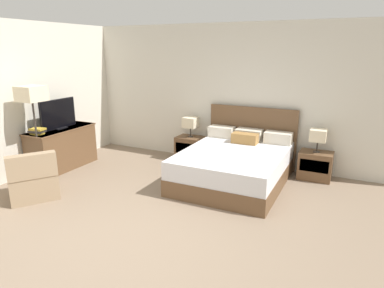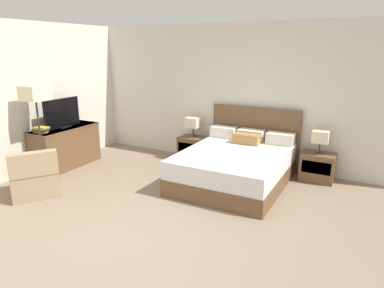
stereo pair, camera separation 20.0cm
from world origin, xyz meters
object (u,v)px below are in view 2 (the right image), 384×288
object	(u,v)px
tv	(62,114)
book_red_cover	(41,132)
book_small_top	(41,128)
dresser	(66,146)
bed	(236,165)
table_lamp_right	(321,137)
nightstand_right	(318,167)
floor_lamp	(36,99)
armchair_by_window	(34,178)
table_lamp_left	(193,123)
book_blue_cover	(41,130)
nightstand_left	(193,148)

from	to	relation	value
tv	book_red_cover	bearing A→B (deg)	-91.74
book_small_top	dresser	bearing A→B (deg)	91.14
bed	table_lamp_right	distance (m)	1.52
table_lamp_right	nightstand_right	bearing A→B (deg)	-90.00
book_red_cover	table_lamp_right	bearing A→B (deg)	24.29
floor_lamp	armchair_by_window	bearing A→B (deg)	-48.82
nightstand_right	floor_lamp	xyz separation A→B (m)	(-4.34, -2.14, 1.17)
table_lamp_left	dresser	size ratio (longest dim) A/B	0.30
armchair_by_window	floor_lamp	size ratio (longest dim) A/B	0.58
book_blue_cover	floor_lamp	size ratio (longest dim) A/B	0.15
nightstand_left	tv	size ratio (longest dim) A/B	0.69
book_red_cover	book_small_top	distance (m)	0.08
tv	floor_lamp	bearing A→B (deg)	-79.31
nightstand_left	table_lamp_left	world-z (taller)	table_lamp_left
book_red_cover	nightstand_right	bearing A→B (deg)	24.27
table_lamp_right	tv	world-z (taller)	tv
armchair_by_window	floor_lamp	world-z (taller)	floor_lamp
nightstand_right	bed	bearing A→B (deg)	-148.20
armchair_by_window	table_lamp_left	bearing A→B (deg)	63.33
dresser	tv	bearing A→B (deg)	-81.11
tv	armchair_by_window	world-z (taller)	tv
floor_lamp	table_lamp_right	bearing A→B (deg)	26.26
nightstand_left	armchair_by_window	size ratio (longest dim) A/B	0.59
nightstand_left	table_lamp_right	size ratio (longest dim) A/B	1.37
table_lamp_right	book_blue_cover	bearing A→B (deg)	-155.68
bed	book_small_top	world-z (taller)	bed
table_lamp_right	bed	bearing A→B (deg)	-148.15
armchair_by_window	book_blue_cover	bearing A→B (deg)	132.05
nightstand_left	book_blue_cover	size ratio (longest dim) A/B	2.29
nightstand_left	dresser	world-z (taller)	dresser
book_red_cover	armchair_by_window	distance (m)	1.09
table_lamp_right	tv	bearing A→B (deg)	-161.16
table_lamp_right	book_blue_cover	world-z (taller)	table_lamp_right
table_lamp_right	book_red_cover	bearing A→B (deg)	-155.71
bed	floor_lamp	size ratio (longest dim) A/B	1.27
book_blue_cover	table_lamp_left	bearing A→B (deg)	45.07
book_blue_cover	floor_lamp	bearing A→B (deg)	-44.06
table_lamp_left	book_small_top	bearing A→B (deg)	-134.69
nightstand_left	book_blue_cover	bearing A→B (deg)	-134.96
book_small_top	armchair_by_window	xyz separation A→B (m)	(0.62, -0.71, -0.59)
nightstand_right	floor_lamp	world-z (taller)	floor_lamp
floor_lamp	nightstand_right	bearing A→B (deg)	26.24
tv	dresser	bearing A→B (deg)	98.89
nightstand_left	book_red_cover	world-z (taller)	book_red_cover
armchair_by_window	book_red_cover	bearing A→B (deg)	132.29
bed	armchair_by_window	xyz separation A→B (m)	(-2.60, -1.97, -0.03)
bed	table_lamp_left	xyz separation A→B (m)	(-1.23, 0.76, 0.47)
nightstand_left	armchair_by_window	distance (m)	3.05
dresser	book_red_cover	distance (m)	0.65
book_small_top	table_lamp_right	bearing A→B (deg)	24.40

